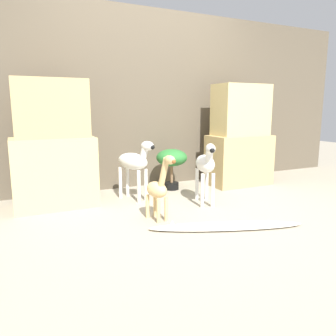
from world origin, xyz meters
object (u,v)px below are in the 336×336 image
at_px(zebra_left, 134,162).
at_px(surfboard, 225,226).
at_px(potted_palm_front, 172,160).
at_px(zebra_right, 206,165).
at_px(giraffe_figurine, 159,188).

distance_m(zebra_left, surfboard, 1.28).
relative_size(zebra_left, potted_palm_front, 1.31).
xyz_separation_m(zebra_right, potted_palm_front, (-0.04, 0.72, -0.05)).
bearing_deg(potted_palm_front, surfboard, -97.21).
height_order(zebra_right, giraffe_figurine, zebra_right).
relative_size(zebra_right, potted_palm_front, 1.31).
distance_m(potted_palm_front, surfboard, 1.45).
distance_m(giraffe_figurine, potted_palm_front, 1.15).
bearing_deg(giraffe_figurine, surfboard, -44.63).
height_order(zebra_left, surfboard, zebra_left).
height_order(zebra_right, potted_palm_front, zebra_right).
bearing_deg(potted_palm_front, zebra_right, -86.67).
relative_size(zebra_right, giraffe_figurine, 1.08).
height_order(giraffe_figurine, surfboard, giraffe_figurine).
xyz_separation_m(zebra_left, potted_palm_front, (0.57, 0.25, -0.05)).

